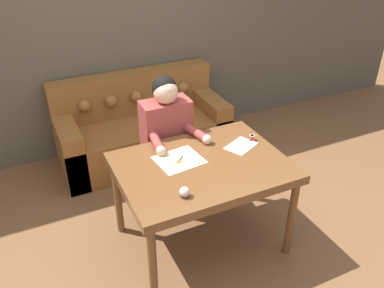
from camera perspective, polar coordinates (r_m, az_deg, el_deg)
name	(u,v)px	position (r m, az deg, el deg)	size (l,w,h in m)	color
ground_plane	(193,240)	(3.49, 0.12, -13.36)	(16.00, 16.00, 0.00)	brown
wall_back	(115,31)	(4.40, -10.69, 15.36)	(8.00, 0.06, 2.60)	brown
dining_table	(202,172)	(3.05, 1.43, -3.99)	(1.25, 0.93, 0.77)	brown
couch	(141,129)	(4.44, -7.12, 2.05)	(1.77, 0.79, 0.89)	brown
person	(167,142)	(3.54, -3.52, 0.21)	(0.48, 0.55, 1.24)	#33281E
pattern_paper_main	(179,160)	(3.05, -1.82, -2.24)	(0.37, 0.33, 0.00)	beige
pattern_paper_offcut	(241,146)	(3.25, 6.89, -0.26)	(0.30, 0.27, 0.00)	beige
scissors	(180,160)	(3.05, -1.65, -2.24)	(0.18, 0.18, 0.01)	silver
thread_spool	(252,138)	(3.33, 8.40, 0.89)	(0.04, 0.04, 0.05)	red
pin_cushion	(185,192)	(2.68, -1.04, -6.80)	(0.07, 0.07, 0.07)	#4C3828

